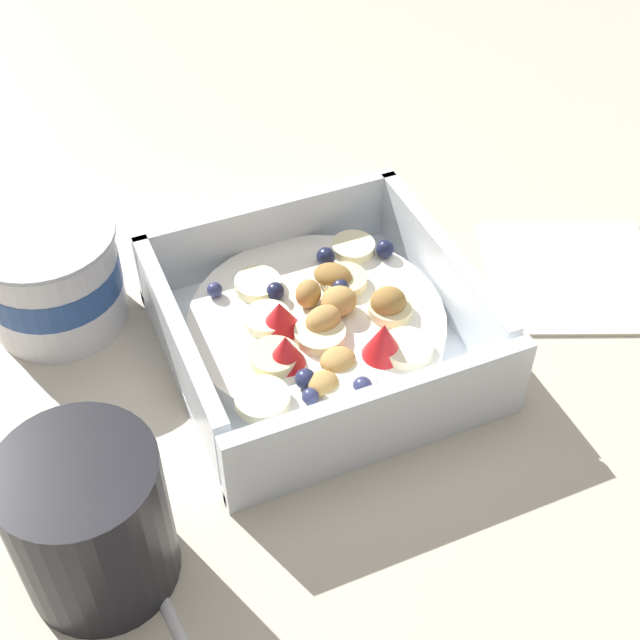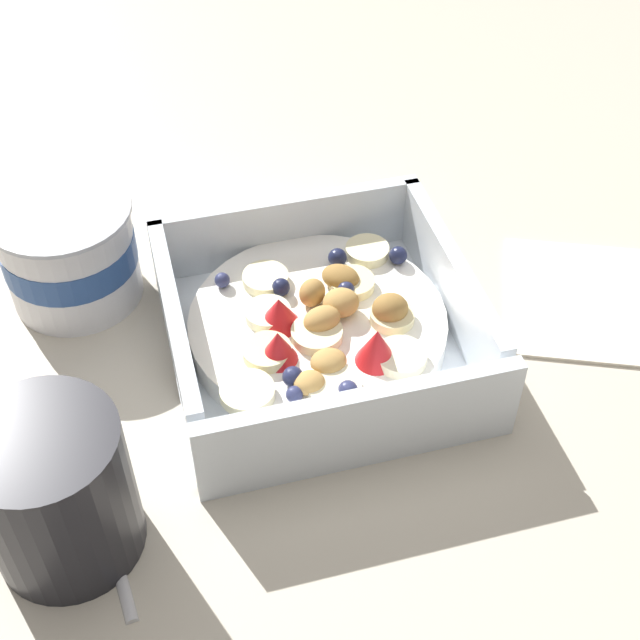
# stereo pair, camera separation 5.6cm
# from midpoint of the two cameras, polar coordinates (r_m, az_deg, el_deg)

# --- Properties ---
(ground_plane) EXTENTS (2.40, 2.40, 0.00)m
(ground_plane) POSITION_cam_midpoint_polar(r_m,az_deg,el_deg) (0.58, 2.59, -1.90)
(ground_plane) COLOR beige
(fruit_bowl) EXTENTS (0.19, 0.19, 0.06)m
(fruit_bowl) POSITION_cam_midpoint_polar(r_m,az_deg,el_deg) (0.56, 2.86, -0.88)
(fruit_bowl) COLOR white
(fruit_bowl) RESTS_ON ground
(spoon) EXTENTS (0.04, 0.17, 0.01)m
(spoon) POSITION_cam_midpoint_polar(r_m,az_deg,el_deg) (0.54, -12.22, -7.73)
(spoon) COLOR silver
(spoon) RESTS_ON ground
(yogurt_cup) EXTENTS (0.09, 0.09, 0.07)m
(yogurt_cup) POSITION_cam_midpoint_polar(r_m,az_deg,el_deg) (0.61, -13.50, 4.21)
(yogurt_cup) COLOR white
(yogurt_cup) RESTS_ON ground
(coffee_mug) EXTENTS (0.10, 0.09, 0.09)m
(coffee_mug) POSITION_cam_midpoint_polar(r_m,az_deg,el_deg) (0.47, -13.73, -10.90)
(coffee_mug) COLOR black
(coffee_mug) RESTS_ON ground
(folded_napkin) EXTENTS (0.16, 0.16, 0.01)m
(folded_napkin) POSITION_cam_midpoint_polar(r_m,az_deg,el_deg) (0.65, 19.81, 1.15)
(folded_napkin) COLOR silver
(folded_napkin) RESTS_ON ground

